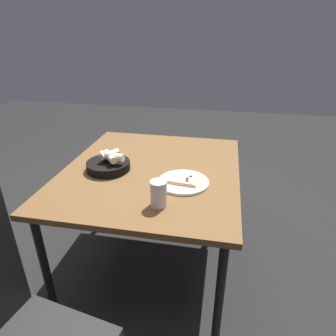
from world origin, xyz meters
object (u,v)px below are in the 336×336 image
Objects in this scene: pizza_plate at (183,182)px; bread_basket at (109,164)px; dining_table at (152,178)px; beer_glass at (159,195)px.

bread_basket is at bearing -10.27° from pizza_plate.
pizza_plate reaches higher than dining_table.
beer_glass reaches higher than dining_table.
pizza_plate is (-0.20, 0.13, 0.07)m from dining_table.
dining_table is 0.25m from bread_basket.
pizza_plate is 0.44m from bread_basket.
bread_basket is 0.46m from beer_glass.
beer_glass is (-0.12, 0.36, 0.11)m from dining_table.
pizza_plate is at bearing 146.35° from dining_table.
beer_glass is (-0.35, 0.30, 0.02)m from bread_basket.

